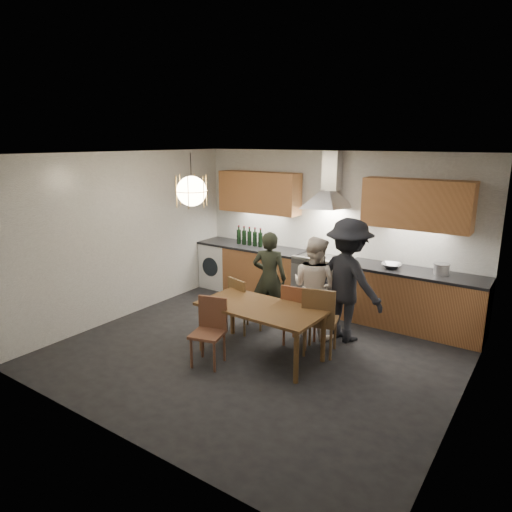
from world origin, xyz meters
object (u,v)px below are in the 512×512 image
Objects in this scene: person_left at (269,278)px; person_right at (348,280)px; chair_front at (210,326)px; mixing_bowl at (391,266)px; dining_table at (261,312)px; wine_bottles at (249,236)px; stock_pot at (442,269)px; chair_back_left at (242,301)px; person_mid at (314,287)px.

person_right is at bearing 167.46° from person_left.
chair_front is 2.92m from mixing_bowl.
dining_table is 1.36m from person_right.
stock_pot is at bearing 0.37° from wine_bottles.
stock_pot is at bearing -130.54° from chair_back_left.
person_right is 2.49m from wine_bottles.
mixing_bowl is (0.77, 0.99, 0.21)m from person_mid.
person_right is at bearing -156.88° from person_mid.
wine_bottles is (-1.18, 2.54, 0.58)m from chair_front.
stock_pot reaches higher than dining_table.
stock_pot reaches higher than chair_back_left.
person_right is at bearing 39.92° from chair_front.
wine_bottles is (-1.09, 1.03, 0.35)m from person_left.
person_left is (-0.08, 1.51, 0.23)m from chair_front.
stock_pot is 3.34m from wine_bottles.
chair_back_left is at bearing 87.43° from chair_front.
person_left is 1.23m from person_right.
wine_bottles reaches higher than chair_back_left.
stock_pot is at bearing -137.53° from person_mid.
mixing_bowl is (0.33, 0.86, 0.07)m from person_right.
person_right is (1.36, 0.65, 0.39)m from chair_back_left.
chair_front is at bearing -120.37° from mixing_bowl.
chair_back_left is 0.58× the size of person_left.
dining_table is at bearing -51.70° from wine_bottles.
wine_bottles is at bearing -3.36° from person_right.
person_mid is 0.49m from person_right.
wine_bottles is (-2.64, 0.05, 0.13)m from mixing_bowl.
chair_front is 0.59× the size of person_left.
chair_front reaches higher than dining_table.
dining_table is 1.14× the size of person_left.
dining_table is 0.82m from chair_back_left.
chair_back_left is at bearing 145.18° from dining_table.
chair_front is at bearing 72.22° from person_mid.
mixing_bowl reaches higher than chair_front.
chair_front is 3.38m from stock_pot.
person_mid reaches higher than chair_back_left.
chair_front is at bearing 118.72° from chair_back_left.
person_right is at bearing -21.38° from wine_bottles.
chair_back_left reaches higher than dining_table.
person_right reaches higher than mixing_bowl.
person_mid is 4.93× the size of mixing_bowl.
mixing_bowl is 0.53× the size of wine_bottles.
person_right is (0.70, 1.13, 0.26)m from dining_table.
person_right is 0.92m from mixing_bowl.
chair_back_left is (-0.65, 0.48, -0.13)m from dining_table.
stock_pot is (1.02, 0.93, 0.10)m from person_right.
person_left is (0.14, 0.53, 0.25)m from chair_back_left.
chair_front is 2.86m from wine_bottles.
dining_table is at bearing 82.38° from person_mid.
stock_pot is at bearing 5.84° from mixing_bowl.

